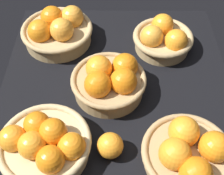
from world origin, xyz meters
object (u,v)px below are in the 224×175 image
at_px(basket_far_left, 44,144).
at_px(basket_near_right, 163,38).
at_px(basket_center, 110,80).
at_px(loose_orange_front_gap, 110,146).
at_px(basket_near_left, 189,154).
at_px(basket_far_right, 57,30).

bearing_deg(basket_far_left, basket_near_right, -39.86).
bearing_deg(basket_near_right, basket_center, 137.69).
distance_m(basket_near_right, basket_far_left, 0.53).
bearing_deg(basket_center, loose_orange_front_gap, -179.06).
height_order(basket_far_left, basket_near_left, basket_far_left).
bearing_deg(basket_near_left, basket_center, 40.51).
xyz_separation_m(basket_far_left, loose_orange_front_gap, (0.00, -0.16, -0.01)).
bearing_deg(basket_far_left, basket_far_right, 2.92).
height_order(basket_center, basket_far_left, basket_center).
bearing_deg(loose_orange_front_gap, basket_far_right, 23.07).
bearing_deg(basket_far_right, basket_center, -141.68).
height_order(basket_far_left, loose_orange_front_gap, basket_far_left).
xyz_separation_m(basket_far_right, basket_near_left, (-0.47, -0.38, -0.01)).
xyz_separation_m(basket_center, basket_near_right, (0.20, -0.18, -0.01)).
relative_size(basket_far_right, loose_orange_front_gap, 3.63).
bearing_deg(basket_far_right, basket_near_left, -140.57).
distance_m(basket_far_right, basket_far_left, 0.44).
bearing_deg(basket_near_left, basket_near_right, 2.65).
bearing_deg(basket_far_left, basket_center, -37.41).
height_order(basket_far_right, basket_near_right, basket_far_right).
relative_size(basket_far_left, loose_orange_front_gap, 3.48).
bearing_deg(basket_far_right, loose_orange_front_gap, -156.93).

